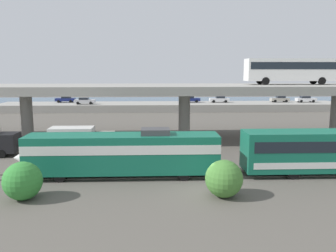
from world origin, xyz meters
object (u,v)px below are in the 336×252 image
service_truck_west (80,140)px  parked_car_3 (219,99)px  transit_bus_on_overpass (291,69)px  train_locomotive (113,152)px  parked_car_5 (280,99)px  parked_car_1 (66,99)px  parked_car_2 (190,99)px  parked_car_4 (85,101)px  parked_car_0 (306,99)px

service_truck_west → parked_car_3: bearing=62.0°
transit_bus_on_overpass → train_locomotive: bearing=-142.1°
parked_car_3 → parked_car_5: same height
train_locomotive → transit_bus_on_overpass: size_ratio=1.45×
parked_car_1 → parked_car_2: bearing=178.0°
parked_car_1 → parked_car_2: same height
train_locomotive → parked_car_3: size_ratio=3.80×
transit_bus_on_overpass → parked_car_2: transit_bus_on_overpass is taller
parked_car_3 → parked_car_4: 31.14m
transit_bus_on_overpass → service_truck_west: bearing=-161.3°
train_locomotive → parked_car_5: train_locomotive is taller
parked_car_3 → service_truck_west: bearing=62.0°
parked_car_1 → parked_car_0: bearing=178.1°
train_locomotive → service_truck_west: train_locomotive is taller
parked_car_1 → parked_car_5: (50.96, -1.30, -0.00)m
train_locomotive → parked_car_1: bearing=-71.9°
parked_car_4 → parked_car_5: size_ratio=1.06×
parked_car_3 → parked_car_4: (-30.97, -3.21, 0.00)m
service_truck_west → parked_car_5: 58.26m
train_locomotive → parked_car_4: (-12.03, 48.83, 0.24)m
parked_car_5 → parked_car_1: bearing=-1.5°
train_locomotive → transit_bus_on_overpass: (21.72, 16.91, 7.09)m
transit_bus_on_overpass → parked_car_1: transit_bus_on_overpass is taller
transit_bus_on_overpass → parked_car_5: (11.78, 35.28, -6.85)m
parked_car_1 → parked_car_4: size_ratio=0.99×
parked_car_0 → parked_car_2: bearing=178.3°
transit_bus_on_overpass → parked_car_4: size_ratio=2.65×
parked_car_3 → parked_car_5: bearing=-179.4°
parked_car_4 → parked_car_0: bearing=3.1°
service_truck_west → parked_car_0: bearing=44.7°
parked_car_4 → parked_car_5: (45.54, 3.37, -0.00)m
parked_car_0 → parked_car_4: bearing=-176.9°
parked_car_0 → parked_car_5: 6.07m
parked_car_0 → parked_car_3: (-20.61, 0.43, -0.00)m
service_truck_west → parked_car_4: size_ratio=1.50×
train_locomotive → parked_car_3: 55.38m
parked_car_2 → parked_car_3: (6.92, -0.41, 0.00)m
parked_car_5 → parked_car_0: bearing=174.5°
parked_car_1 → parked_car_3: (36.40, -1.45, -0.00)m
train_locomotive → transit_bus_on_overpass: bearing=-142.1°
transit_bus_on_overpass → parked_car_3: bearing=94.5°
parked_car_0 → parked_car_1: 57.04m
train_locomotive → parked_car_2: (12.02, 52.45, 0.24)m
parked_car_0 → parked_car_2: same height
train_locomotive → service_truck_west: 9.23m
parked_car_2 → parked_car_4: 24.33m
service_truck_west → parked_car_1: size_ratio=1.51×
parked_car_0 → parked_car_4: same height
parked_car_1 → parked_car_3: bearing=177.7°
parked_car_4 → train_locomotive: bearing=-76.2°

